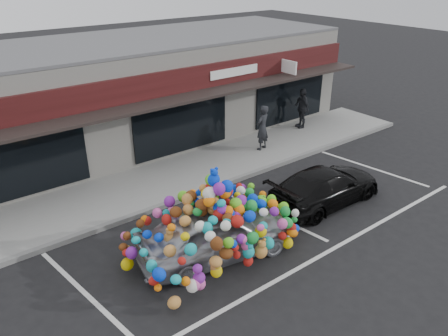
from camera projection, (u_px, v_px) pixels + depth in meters
ground at (199, 248)px, 12.12m from camera, size 90.00×90.00×0.00m
shop_building at (76, 102)px, 17.21m from camera, size 24.00×7.20×4.31m
sidewalk at (132, 191)px, 14.94m from camera, size 26.00×3.00×0.15m
kerb at (154, 209)px, 13.87m from camera, size 26.00×0.18×0.16m
parking_stripe_left at (84, 293)px, 10.50m from camera, size 0.73×4.37×0.01m
parking_stripe_mid at (268, 213)px, 13.80m from camera, size 0.73×4.37×0.01m
parking_stripe_right at (371, 168)px, 16.76m from camera, size 0.73×4.37×0.01m
lane_line at (310, 262)px, 11.57m from camera, size 14.00×0.12×0.01m
toy_car at (215, 227)px, 11.46m from camera, size 3.08×4.80×2.64m
black_sedan at (325, 186)px, 14.12m from camera, size 1.74×4.23×1.23m
pedestrian_a at (262, 128)px, 17.68m from camera, size 0.78×0.62×1.86m
pedestrian_c at (302, 108)px, 20.03m from camera, size 1.16×0.74×1.84m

